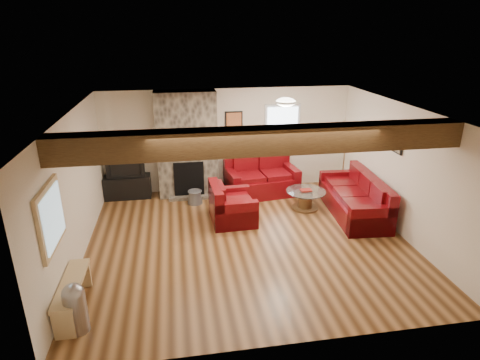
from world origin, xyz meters
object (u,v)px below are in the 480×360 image
Objects in this scene: coffee_table at (305,200)px; floor_lamp at (346,143)px; armchair_red at (233,203)px; sofa_three at (354,195)px; loveseat at (262,176)px; tv_cabinet at (128,187)px; television at (126,166)px.

coffee_table is 0.60× the size of floor_lamp.
armchair_red reaches higher than coffee_table.
coffee_table is at bearing -109.40° from sofa_three.
loveseat is 1.56× the size of tv_cabinet.
floor_lamp reaches higher than coffee_table.
loveseat reaches higher than armchair_red.
tv_cabinet is at bearing 161.73° from coffee_table.
coffee_table is (0.79, -1.02, -0.23)m from loveseat.
floor_lamp is (2.91, 1.16, 0.84)m from armchair_red.
armchair_red is at bearing -87.57° from sofa_three.
floor_lamp reaches higher than loveseat.
sofa_three is at bearing -94.17° from armchair_red.
tv_cabinet is 0.73× the size of floor_lamp.
sofa_three is 1.32× the size of loveseat.
sofa_three is 5.23m from tv_cabinet.
floor_lamp reaches higher than tv_cabinet.
floor_lamp is at bearing 172.44° from sofa_three.
armchair_red is at bearing -158.26° from floor_lamp.
sofa_three is 2.54× the size of coffee_table.
tv_cabinet is at bearing 174.72° from floor_lamp.
coffee_table is (1.70, 0.32, -0.20)m from armchair_red.
tv_cabinet is 1.22× the size of television.
armchair_red is at bearing -131.23° from loveseat.
sofa_three is 2.20× the size of armchair_red.
sofa_three is 1.05m from coffee_table.
tv_cabinet is (-3.99, 1.32, 0.05)m from coffee_table.
television is at bearing -104.91° from sofa_three.
armchair_red is 0.94× the size of tv_cabinet.
loveseat is 3.23m from television.
television is at bearing 52.25° from armchair_red.
floor_lamp is at bearing -5.28° from television.
armchair_red is 1.15× the size of television.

